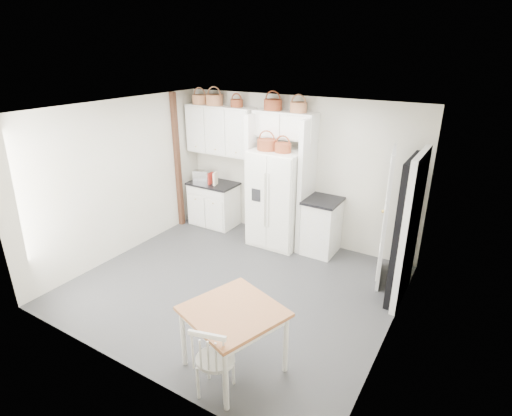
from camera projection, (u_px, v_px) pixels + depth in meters
The scene contains 29 objects.
floor at pixel (234, 285), 6.03m from camera, with size 4.50×4.50×0.00m, color #3C3C3D.
ceiling at pixel (230, 110), 5.06m from camera, with size 4.50×4.50×0.00m, color white.
wall_back at pixel (296, 170), 7.13m from camera, with size 4.50×4.50×0.00m, color beige.
wall_left at pixel (121, 180), 6.62m from camera, with size 4.00×4.00×0.00m, color beige.
wall_right at pixel (399, 244), 4.46m from camera, with size 4.00×4.00×0.00m, color beige.
refrigerator at pixel (277, 198), 7.05m from camera, with size 0.90×0.72×1.73m, color white.
base_cab_left at pixel (214, 204), 8.00m from camera, with size 0.90×0.57×0.84m, color white.
base_cab_right at pixel (322, 227), 6.88m from camera, with size 0.53×0.64×0.93m, color white.
dining_table at pixel (234, 339), 4.35m from camera, with size 0.92×0.92×0.77m, color #A45728.
windsor_chair at pixel (215, 359), 4.02m from camera, with size 0.40×0.37×0.83m, color white.
counter_left at pixel (213, 184), 7.84m from camera, with size 0.94×0.61×0.04m, color black.
counter_right at pixel (324, 201), 6.70m from camera, with size 0.57×0.68×0.04m, color black.
toaster at pixel (201, 175), 7.93m from camera, with size 0.30×0.17×0.21m, color silver.
cookbook_red at pixel (211, 178), 7.72m from camera, with size 0.03×0.15×0.23m, color maroon.
cookbook_cream at pixel (215, 179), 7.67m from camera, with size 0.04×0.17×0.25m, color #F7E0BD.
basket_upper_a at pixel (200, 99), 7.52m from camera, with size 0.30×0.30×0.17m, color #9F6241.
basket_upper_b at pixel (214, 100), 7.35m from camera, with size 0.33×0.33×0.19m, color #9F6241.
basket_upper_c at pixel (237, 103), 7.12m from camera, with size 0.23×0.23×0.13m, color maroon.
basket_bridge_a at pixel (273, 105), 6.76m from camera, with size 0.32×0.32×0.18m, color maroon.
basket_bridge_b at pixel (298, 107), 6.53m from camera, with size 0.29×0.29×0.16m, color #9F6241.
basket_fridge_a at pixel (267, 145), 6.70m from camera, with size 0.34×0.34×0.18m, color maroon.
basket_fridge_b at pixel (283, 148), 6.56m from camera, with size 0.28×0.28×0.15m, color maroon.
upper_cabinet at pixel (221, 130), 7.49m from camera, with size 1.40×0.34×0.90m, color white.
bridge_cabinet at pixel (285, 125), 6.76m from camera, with size 1.12×0.34×0.45m, color white.
fridge_panel_left at pixel (255, 177), 7.27m from camera, with size 0.08×0.60×2.30m, color white.
fridge_panel_right at pixel (307, 186), 6.78m from camera, with size 0.08×0.60×2.30m, color white.
trim_post at pixel (178, 162), 7.67m from camera, with size 0.09×0.09×2.60m, color #361A11.
doorway_void at pixel (406, 231), 5.40m from camera, with size 0.18×0.85×2.05m, color black.
door_slab at pixel (386, 218), 5.84m from camera, with size 0.80×0.04×2.05m, color white.
Camera 1 is at (2.94, -4.25, 3.33)m, focal length 28.00 mm.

